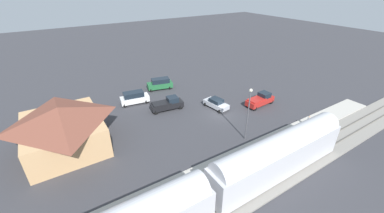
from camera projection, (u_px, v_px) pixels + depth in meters
name	position (u px, v px, depth m)	size (l,w,h in m)	color
ground_plane	(219.00, 115.00, 39.10)	(200.00, 200.00, 0.00)	#38383D
railway_track	(291.00, 163.00, 28.62)	(4.80, 70.00, 0.30)	gray
platform	(266.00, 146.00, 31.58)	(3.20, 46.00, 0.30)	#B7B2A8
passenger_train	(209.00, 189.00, 21.55)	(2.93, 36.77, 4.98)	silver
station_building	(63.00, 127.00, 30.26)	(11.38, 9.76, 5.86)	tan
pedestrian_on_platform	(309.00, 120.00, 35.07)	(0.36, 0.36, 1.71)	#333338
sedan_silver	(216.00, 103.00, 40.72)	(4.73, 2.80, 1.74)	silver
suv_white	(134.00, 98.00, 42.10)	(2.64, 5.13, 2.22)	white
pickup_red	(260.00, 100.00, 41.62)	(2.29, 5.51, 2.14)	red
pickup_black	(167.00, 104.00, 40.22)	(2.66, 5.61, 2.14)	black
suv_green	(160.00, 84.00, 47.70)	(3.01, 5.21, 2.22)	#236638
light_pole_near_platform	(249.00, 108.00, 30.98)	(0.44, 0.44, 7.56)	#515156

